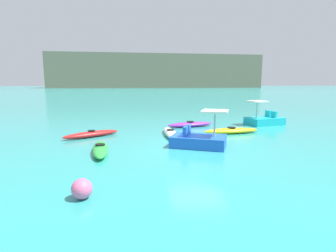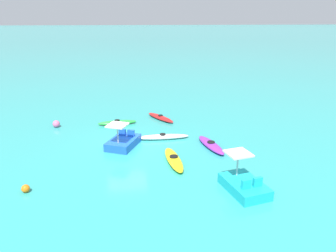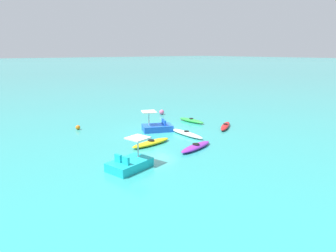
{
  "view_description": "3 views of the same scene",
  "coord_description": "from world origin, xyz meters",
  "px_view_note": "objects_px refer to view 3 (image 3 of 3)",
  "views": [
    {
      "loc": [
        -2.89,
        -11.56,
        2.85
      ],
      "look_at": [
        -1.17,
        1.71,
        0.67
      ],
      "focal_mm": 28.15,
      "sensor_mm": 36.0,
      "label": 1
    },
    {
      "loc": [
        18.54,
        0.55,
        7.76
      ],
      "look_at": [
        -1.45,
        2.86,
        0.73
      ],
      "focal_mm": 33.6,
      "sensor_mm": 36.0,
      "label": 2
    },
    {
      "loc": [
        14.09,
        19.23,
        6.4
      ],
      "look_at": [
        0.21,
        1.56,
        0.77
      ],
      "focal_mm": 31.97,
      "sensor_mm": 36.0,
      "label": 3
    }
  ],
  "objects_px": {
    "kayak_purple": "(196,147)",
    "pedal_boat_blue": "(157,127)",
    "pedal_boat_cyan": "(130,163)",
    "kayak_red": "(225,126)",
    "buoy_orange": "(78,127)",
    "kayak_green": "(191,120)",
    "buoy_pink": "(162,112)",
    "kayak_white": "(187,134)",
    "kayak_yellow": "(151,143)"
  },
  "relations": [
    {
      "from": "kayak_purple",
      "to": "pedal_boat_blue",
      "type": "bearing_deg",
      "value": -98.02
    },
    {
      "from": "kayak_purple",
      "to": "pedal_boat_cyan",
      "type": "relative_size",
      "value": 1.21
    },
    {
      "from": "kayak_red",
      "to": "pedal_boat_blue",
      "type": "xyz_separation_m",
      "value": [
        5.18,
        -2.84,
        0.17
      ]
    },
    {
      "from": "buoy_orange",
      "to": "kayak_green",
      "type": "bearing_deg",
      "value": 157.42
    },
    {
      "from": "pedal_boat_blue",
      "to": "buoy_pink",
      "type": "distance_m",
      "value": 6.54
    },
    {
      "from": "pedal_boat_blue",
      "to": "kayak_red",
      "type": "bearing_deg",
      "value": 151.29
    },
    {
      "from": "kayak_purple",
      "to": "kayak_white",
      "type": "xyz_separation_m",
      "value": [
        -1.71,
        -2.87,
        -0.0
      ]
    },
    {
      "from": "kayak_yellow",
      "to": "pedal_boat_blue",
      "type": "relative_size",
      "value": 1.19
    },
    {
      "from": "kayak_purple",
      "to": "kayak_white",
      "type": "relative_size",
      "value": 0.93
    },
    {
      "from": "kayak_purple",
      "to": "buoy_orange",
      "type": "xyz_separation_m",
      "value": [
        4.25,
        -9.88,
        0.03
      ]
    },
    {
      "from": "kayak_white",
      "to": "pedal_boat_cyan",
      "type": "height_order",
      "value": "pedal_boat_cyan"
    },
    {
      "from": "kayak_yellow",
      "to": "kayak_white",
      "type": "distance_m",
      "value": 3.58
    },
    {
      "from": "buoy_pink",
      "to": "buoy_orange",
      "type": "bearing_deg",
      "value": 3.54
    },
    {
      "from": "kayak_white",
      "to": "buoy_pink",
      "type": "height_order",
      "value": "buoy_pink"
    },
    {
      "from": "pedal_boat_cyan",
      "to": "buoy_pink",
      "type": "xyz_separation_m",
      "value": [
        -10.3,
        -10.72,
        -0.08
      ]
    },
    {
      "from": "kayak_red",
      "to": "kayak_white",
      "type": "bearing_deg",
      "value": -3.27
    },
    {
      "from": "kayak_red",
      "to": "buoy_pink",
      "type": "relative_size",
      "value": 5.67
    },
    {
      "from": "kayak_red",
      "to": "pedal_boat_cyan",
      "type": "xyz_separation_m",
      "value": [
        11.26,
        2.89,
        0.17
      ]
    },
    {
      "from": "kayak_purple",
      "to": "buoy_orange",
      "type": "distance_m",
      "value": 10.76
    },
    {
      "from": "pedal_boat_blue",
      "to": "buoy_pink",
      "type": "xyz_separation_m",
      "value": [
        -4.23,
        -4.99,
        -0.08
      ]
    },
    {
      "from": "kayak_white",
      "to": "pedal_boat_blue",
      "type": "bearing_deg",
      "value": -70.02
    },
    {
      "from": "kayak_green",
      "to": "buoy_orange",
      "type": "relative_size",
      "value": 7.72
    },
    {
      "from": "kayak_purple",
      "to": "buoy_orange",
      "type": "bearing_deg",
      "value": -66.73
    },
    {
      "from": "kayak_white",
      "to": "kayak_red",
      "type": "bearing_deg",
      "value": 176.73
    },
    {
      "from": "pedal_boat_blue",
      "to": "buoy_pink",
      "type": "bearing_deg",
      "value": -130.27
    },
    {
      "from": "kayak_purple",
      "to": "kayak_green",
      "type": "xyz_separation_m",
      "value": [
        -5.09,
        -6.0,
        -0.0
      ]
    },
    {
      "from": "pedal_boat_cyan",
      "to": "pedal_boat_blue",
      "type": "bearing_deg",
      "value": -136.67
    },
    {
      "from": "kayak_red",
      "to": "kayak_white",
      "type": "distance_m",
      "value": 4.24
    },
    {
      "from": "kayak_purple",
      "to": "buoy_orange",
      "type": "height_order",
      "value": "buoy_orange"
    },
    {
      "from": "kayak_purple",
      "to": "pedal_boat_blue",
      "type": "height_order",
      "value": "pedal_boat_blue"
    },
    {
      "from": "kayak_purple",
      "to": "buoy_orange",
      "type": "relative_size",
      "value": 8.55
    },
    {
      "from": "kayak_purple",
      "to": "kayak_yellow",
      "type": "height_order",
      "value": "same"
    },
    {
      "from": "kayak_green",
      "to": "kayak_white",
      "type": "xyz_separation_m",
      "value": [
        3.38,
        3.13,
        -0.0
      ]
    },
    {
      "from": "pedal_boat_cyan",
      "to": "kayak_white",
      "type": "bearing_deg",
      "value": -155.94
    },
    {
      "from": "kayak_red",
      "to": "pedal_boat_blue",
      "type": "relative_size",
      "value": 1.05
    },
    {
      "from": "kayak_green",
      "to": "pedal_boat_blue",
      "type": "distance_m",
      "value": 4.36
    },
    {
      "from": "kayak_purple",
      "to": "kayak_white",
      "type": "height_order",
      "value": "same"
    },
    {
      "from": "pedal_boat_cyan",
      "to": "pedal_boat_blue",
      "type": "height_order",
      "value": "same"
    },
    {
      "from": "kayak_purple",
      "to": "pedal_boat_cyan",
      "type": "distance_m",
      "value": 5.31
    },
    {
      "from": "buoy_orange",
      "to": "kayak_white",
      "type": "bearing_deg",
      "value": 130.38
    },
    {
      "from": "kayak_purple",
      "to": "kayak_red",
      "type": "relative_size",
      "value": 1.11
    },
    {
      "from": "kayak_green",
      "to": "buoy_pink",
      "type": "bearing_deg",
      "value": -88.81
    },
    {
      "from": "kayak_white",
      "to": "buoy_pink",
      "type": "distance_m",
      "value": 8.27
    },
    {
      "from": "kayak_red",
      "to": "buoy_pink",
      "type": "xyz_separation_m",
      "value": [
        0.96,
        -7.83,
        0.1
      ]
    },
    {
      "from": "pedal_boat_blue",
      "to": "buoy_orange",
      "type": "xyz_separation_m",
      "value": [
        5.02,
        -4.42,
        -0.15
      ]
    },
    {
      "from": "kayak_purple",
      "to": "kayak_yellow",
      "type": "xyz_separation_m",
      "value": [
        1.85,
        -2.6,
        -0.0
      ]
    },
    {
      "from": "buoy_pink",
      "to": "buoy_orange",
      "type": "relative_size",
      "value": 1.36
    },
    {
      "from": "kayak_yellow",
      "to": "pedal_boat_blue",
      "type": "bearing_deg",
      "value": -132.47
    },
    {
      "from": "kayak_yellow",
      "to": "buoy_pink",
      "type": "relative_size",
      "value": 6.41
    },
    {
      "from": "buoy_pink",
      "to": "pedal_boat_blue",
      "type": "bearing_deg",
      "value": 49.73
    }
  ]
}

